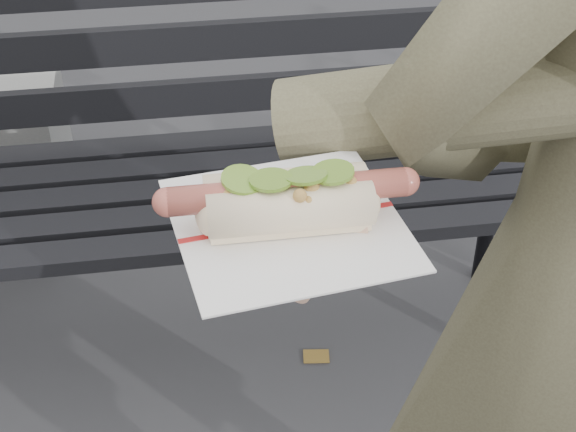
# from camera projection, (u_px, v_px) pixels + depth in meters

# --- Properties ---
(park_bench) EXTENTS (1.50, 0.44, 0.88)m
(park_bench) POSITION_uv_depth(u_px,v_px,m) (210.00, 148.00, 1.84)
(park_bench) COLOR black
(park_bench) RESTS_ON ground
(held_hotdog) EXTENTS (0.62, 0.32, 0.20)m
(held_hotdog) POSITION_uv_depth(u_px,v_px,m) (482.00, 123.00, 0.81)
(held_hotdog) COLOR #4E4A34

